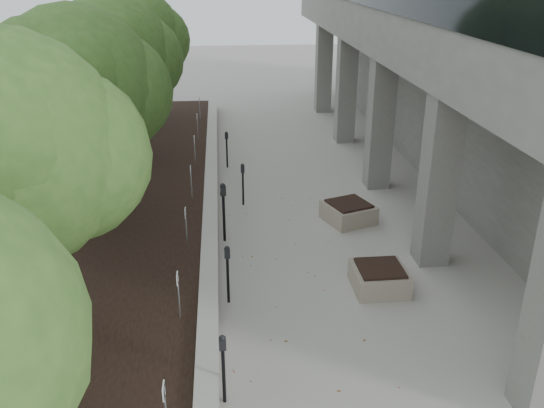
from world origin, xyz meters
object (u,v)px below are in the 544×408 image
crabapple_tree_3 (81,120)px  planter_front (379,278)px  crabapple_tree_4 (114,80)px  parking_meter_3 (224,213)px  crabapple_tree_2 (12,199)px  parking_meter_5 (227,150)px  parking_meter_1 (223,369)px  parking_meter_4 (243,184)px  parking_meter_2 (228,275)px  planter_back (349,212)px  crabapple_tree_5 (135,57)px

crabapple_tree_3 → planter_front: 7.91m
crabapple_tree_4 → planter_front: (6.66, -8.15, -2.85)m
parking_meter_3 → planter_front: 4.28m
crabapple_tree_2 → parking_meter_3: 6.06m
parking_meter_5 → crabapple_tree_2: bearing=-116.6°
crabapple_tree_2 → parking_meter_3: size_ratio=3.45×
parking_meter_1 → parking_meter_4: 8.20m
crabapple_tree_3 → planter_front: (6.66, -3.15, -2.85)m
crabapple_tree_3 → parking_meter_4: bearing=24.6°
parking_meter_2 → planter_front: (3.29, 0.26, -0.40)m
crabapple_tree_3 → parking_meter_1: 7.57m
crabapple_tree_2 → planter_back: (6.75, 5.39, -2.84)m
crabapple_tree_2 → parking_meter_2: crabapple_tree_2 is taller
parking_meter_1 → parking_meter_3: parking_meter_3 is taller
parking_meter_2 → planter_front: parking_meter_2 is taller
parking_meter_5 → planter_back: 5.81m
crabapple_tree_5 → planter_back: 12.08m
crabapple_tree_3 → crabapple_tree_5: (0.00, 10.00, 0.00)m
crabapple_tree_5 → parking_meter_2: (3.38, -13.42, -2.46)m
crabapple_tree_2 → planter_front: crabapple_tree_2 is taller
crabapple_tree_4 → parking_meter_2: 9.39m
crabapple_tree_5 → parking_meter_1: size_ratio=4.20×
parking_meter_2 → crabapple_tree_4: bearing=103.2°
crabapple_tree_4 → crabapple_tree_5: same height
crabapple_tree_5 → parking_meter_5: size_ratio=4.21×
crabapple_tree_4 → crabapple_tree_5: 5.00m
crabapple_tree_3 → crabapple_tree_4: (0.00, 5.00, 0.00)m
crabapple_tree_3 → crabapple_tree_5: same height
parking_meter_2 → parking_meter_4: (0.54, 5.21, -0.02)m
crabapple_tree_4 → parking_meter_4: size_ratio=4.24×
crabapple_tree_5 → parking_meter_1: bearing=-78.8°
crabapple_tree_5 → planter_front: bearing=-63.1°
crabapple_tree_3 → parking_meter_3: crabapple_tree_3 is taller
planter_front → parking_meter_3: bearing=141.6°
crabapple_tree_2 → planter_front: 7.48m
crabapple_tree_2 → planter_front: size_ratio=4.78×
crabapple_tree_4 → crabapple_tree_2: bearing=-90.0°
parking_meter_5 → crabapple_tree_5: bearing=118.6°
parking_meter_4 → planter_front: bearing=-57.3°
parking_meter_2 → parking_meter_3: 2.90m
crabapple_tree_5 → planter_front: 15.02m
crabapple_tree_5 → parking_meter_2: size_ratio=4.11×
crabapple_tree_2 → parking_meter_5: 11.07m
parking_meter_2 → parking_meter_1: bearing=-101.1°
crabapple_tree_4 → parking_meter_1: crabapple_tree_4 is taller
crabapple_tree_5 → planter_back: bearing=-54.9°
parking_meter_1 → planter_back: size_ratio=1.09×
crabapple_tree_2 → crabapple_tree_5: (0.00, 15.00, 0.00)m
planter_back → parking_meter_2: bearing=-131.5°
parking_meter_4 → crabapple_tree_5: bearing=119.2°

